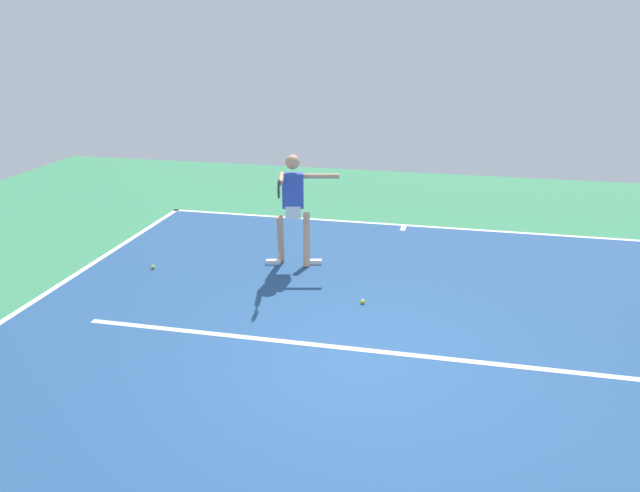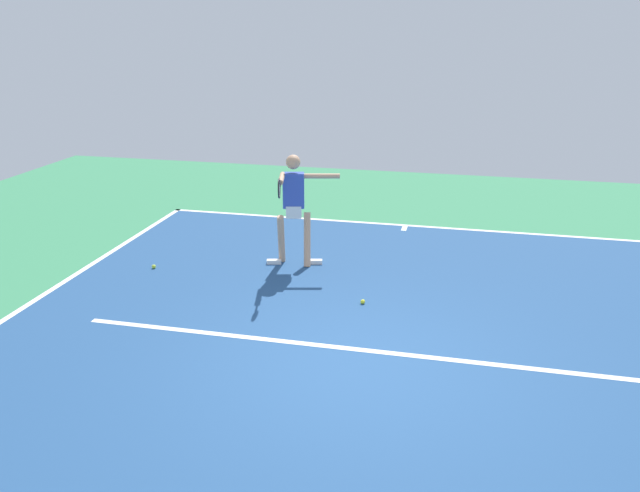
{
  "view_description": "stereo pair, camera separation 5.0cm",
  "coord_description": "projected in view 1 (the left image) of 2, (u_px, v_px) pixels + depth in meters",
  "views": [
    {
      "loc": [
        -1.05,
        6.65,
        3.85
      ],
      "look_at": [
        0.79,
        -1.53,
        0.9
      ],
      "focal_mm": 36.27,
      "sensor_mm": 36.0,
      "label": 1
    },
    {
      "loc": [
        -1.1,
        6.64,
        3.85
      ],
      "look_at": [
        0.79,
        -1.53,
        0.9
      ],
      "focal_mm": 36.27,
      "sensor_mm": 36.0,
      "label": 2
    }
  ],
  "objects": [
    {
      "name": "court_line_baseline_near",
      "position": [
        404.0,
        225.0,
        12.77
      ],
      "size": [
        9.82,
        0.1,
        0.01
      ],
      "primitive_type": "cube",
      "color": "white",
      "rests_on": "ground_plane"
    },
    {
      "name": "tennis_player",
      "position": [
        293.0,
        202.0,
        10.37
      ],
      "size": [
        1.19,
        1.32,
        1.85
      ],
      "rotation": [
        0.0,
        0.0,
        0.23
      ],
      "color": "tan",
      "rests_on": "ground_plane"
    },
    {
      "name": "ground_plane",
      "position": [
        357.0,
        365.0,
        7.61
      ],
      "size": [
        20.72,
        20.72,
        0.0
      ],
      "primitive_type": "plane",
      "color": "#388456"
    },
    {
      "name": "court_line_centre_mark",
      "position": [
        403.0,
        228.0,
        12.59
      ],
      "size": [
        0.1,
        0.3,
        0.01
      ],
      "primitive_type": "cube",
      "color": "white",
      "rests_on": "ground_plane"
    },
    {
      "name": "tennis_ball_near_player",
      "position": [
        363.0,
        302.0,
        9.24
      ],
      "size": [
        0.07,
        0.07,
        0.07
      ],
      "primitive_type": "sphere",
      "color": "yellow",
      "rests_on": "ground_plane"
    },
    {
      "name": "tennis_ball_by_sideline",
      "position": [
        153.0,
        267.0,
        10.53
      ],
      "size": [
        0.07,
        0.07,
        0.07
      ],
      "primitive_type": "sphere",
      "color": "#C6E53D",
      "rests_on": "ground_plane"
    },
    {
      "name": "court_line_service",
      "position": [
        362.0,
        350.0,
        7.95
      ],
      "size": [
        7.37,
        0.1,
        0.01
      ],
      "primitive_type": "cube",
      "color": "white",
      "rests_on": "ground_plane"
    },
    {
      "name": "court_surface",
      "position": [
        357.0,
        365.0,
        7.61
      ],
      "size": [
        9.82,
        11.32,
        0.0
      ],
      "primitive_type": "cube",
      "color": "navy",
      "rests_on": "ground_plane"
    }
  ]
}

